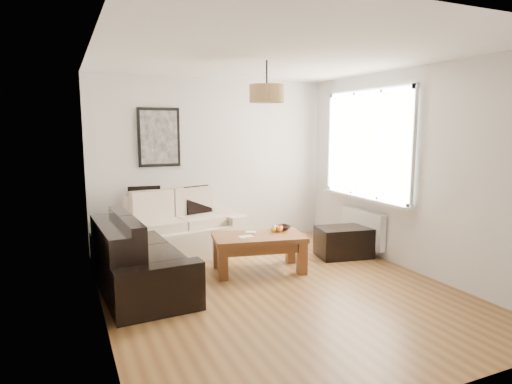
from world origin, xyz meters
name	(u,v)px	position (x,y,z in m)	size (l,w,h in m)	color
floor	(277,289)	(0.00, 0.00, 0.00)	(4.50, 4.50, 0.00)	brown
ceiling	(279,56)	(0.00, 0.00, 2.60)	(3.80, 4.50, 0.00)	white
wall_back	(213,162)	(0.00, 2.25, 1.30)	(3.80, 0.04, 2.60)	silver
wall_front	(435,213)	(0.00, -2.25, 1.30)	(3.80, 0.04, 2.60)	silver
wall_left	(97,187)	(-1.90, 0.00, 1.30)	(0.04, 4.50, 2.60)	silver
wall_right	(409,170)	(1.90, 0.00, 1.30)	(0.04, 4.50, 2.60)	silver
window_bay	(368,145)	(1.86, 0.80, 1.60)	(0.14, 1.90, 1.60)	white
radiator	(363,228)	(1.82, 0.80, 0.38)	(0.10, 0.90, 0.52)	white
poster	(159,137)	(-0.85, 2.22, 1.70)	(0.62, 0.04, 0.87)	black
pendant_shade	(267,94)	(0.00, 0.30, 2.23)	(0.40, 0.40, 0.20)	tan
loveseat_cream	(178,225)	(-0.71, 1.78, 0.44)	(1.78, 0.97, 0.89)	beige
sofa_leather	(141,256)	(-1.43, 0.64, 0.39)	(1.82, 0.89, 0.79)	black
coffee_table	(259,253)	(0.07, 0.67, 0.24)	(1.16, 0.63, 0.47)	brown
ottoman	(344,242)	(1.45, 0.75, 0.21)	(0.75, 0.48, 0.43)	black
cushion_left	(145,202)	(-1.13, 2.00, 0.78)	(0.46, 0.14, 0.46)	black
cushion_right	(197,200)	(-0.36, 2.00, 0.76)	(0.42, 0.13, 0.42)	black
fruit_bowl	(282,228)	(0.48, 0.81, 0.50)	(0.23, 0.23, 0.06)	black
orange_a	(280,229)	(0.39, 0.71, 0.51)	(0.07, 0.07, 0.07)	orange
orange_b	(281,228)	(0.44, 0.77, 0.51)	(0.06, 0.06, 0.06)	orange
orange_c	(273,230)	(0.31, 0.72, 0.51)	(0.07, 0.07, 0.07)	orange
papers	(246,237)	(-0.11, 0.66, 0.48)	(0.18, 0.12, 0.01)	silver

